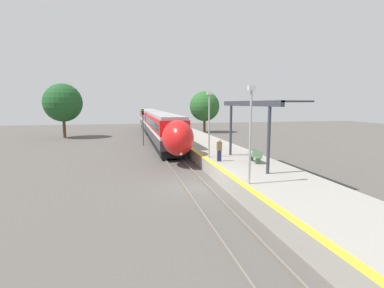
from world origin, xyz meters
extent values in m
plane|color=#56514C|center=(0.00, 0.00, 0.00)|extent=(120.00, 120.00, 0.00)
cube|color=slate|center=(-0.72, 0.00, 0.07)|extent=(0.08, 90.00, 0.15)
cube|color=slate|center=(0.72, 0.00, 0.07)|extent=(0.08, 90.00, 0.15)
cube|color=black|center=(0.00, 18.18, 0.62)|extent=(2.38, 18.38, 0.79)
cube|color=#38383D|center=(0.00, 18.18, 1.49)|extent=(2.70, 19.98, 0.94)
cube|color=white|center=(0.00, 18.18, 2.12)|extent=(2.72, 19.98, 0.32)
cube|color=red|center=(0.00, 18.18, 2.99)|extent=(2.70, 19.98, 1.43)
cube|color=black|center=(0.00, 18.18, 2.92)|extent=(2.73, 18.38, 0.79)
cube|color=#9E9EA3|center=(0.00, 18.18, 3.86)|extent=(2.43, 19.98, 0.30)
cylinder|color=black|center=(-0.72, 10.88, 0.45)|extent=(0.12, 0.91, 0.91)
cylinder|color=black|center=(0.72, 10.88, 0.45)|extent=(0.12, 0.91, 0.91)
cylinder|color=black|center=(-0.72, 13.08, 0.45)|extent=(0.12, 0.91, 0.91)
cylinder|color=black|center=(0.72, 13.08, 0.45)|extent=(0.12, 0.91, 0.91)
cylinder|color=black|center=(-0.72, 23.27, 0.45)|extent=(0.12, 0.91, 0.91)
cylinder|color=black|center=(0.72, 23.27, 0.45)|extent=(0.12, 0.91, 0.91)
cylinder|color=black|center=(-0.72, 25.47, 0.45)|extent=(0.12, 0.91, 0.91)
cylinder|color=black|center=(0.72, 25.47, 0.45)|extent=(0.12, 0.91, 0.91)
ellipsoid|color=red|center=(0.00, 6.83, 2.36)|extent=(2.60, 4.06, 2.96)
ellipsoid|color=black|center=(0.00, 6.33, 2.85)|extent=(1.89, 2.37, 1.51)
sphere|color=#F9F4CC|center=(0.00, 5.31, 1.26)|extent=(0.24, 0.24, 0.24)
cube|color=black|center=(0.00, 38.95, 0.62)|extent=(2.38, 18.38, 0.79)
cube|color=#38383D|center=(0.00, 38.95, 1.49)|extent=(2.70, 19.98, 0.94)
cube|color=white|center=(0.00, 38.95, 2.12)|extent=(2.72, 19.98, 0.32)
cube|color=red|center=(0.00, 38.95, 2.99)|extent=(2.70, 19.98, 1.43)
cube|color=black|center=(0.00, 38.95, 2.92)|extent=(2.73, 18.38, 0.79)
cube|color=#9E9EA3|center=(0.00, 38.95, 3.86)|extent=(2.43, 19.98, 0.30)
cylinder|color=black|center=(-0.72, 31.66, 0.45)|extent=(0.12, 0.91, 0.91)
cylinder|color=black|center=(0.72, 31.66, 0.45)|extent=(0.12, 0.91, 0.91)
cylinder|color=black|center=(-0.72, 33.86, 0.45)|extent=(0.12, 0.91, 0.91)
cylinder|color=black|center=(0.72, 33.86, 0.45)|extent=(0.12, 0.91, 0.91)
cylinder|color=black|center=(-0.72, 44.05, 0.45)|extent=(0.12, 0.91, 0.91)
cylinder|color=black|center=(0.72, 44.05, 0.45)|extent=(0.12, 0.91, 0.91)
cylinder|color=black|center=(-0.72, 46.25, 0.45)|extent=(0.12, 0.91, 0.91)
cylinder|color=black|center=(0.72, 46.25, 0.45)|extent=(0.12, 0.91, 0.91)
cube|color=#9E998E|center=(4.17, 0.00, 0.49)|extent=(5.13, 64.00, 0.99)
cube|color=yellow|center=(1.81, 0.00, 0.99)|extent=(0.40, 64.00, 0.01)
cube|color=#4C6B4C|center=(4.79, 1.60, 1.20)|extent=(0.36, 0.06, 0.42)
cube|color=#4C6B4C|center=(4.79, 2.80, 1.20)|extent=(0.36, 0.06, 0.42)
cube|color=#4C6B4C|center=(4.79, 2.20, 1.42)|extent=(0.44, 1.59, 0.03)
cube|color=#4C6B4C|center=(4.99, 2.20, 1.66)|extent=(0.04, 1.59, 0.44)
cube|color=navy|center=(2.45, 3.16, 1.39)|extent=(0.28, 0.20, 0.80)
cube|color=#7F6647|center=(2.45, 3.16, 2.11)|extent=(0.36, 0.22, 0.63)
sphere|color=beige|center=(2.45, 3.16, 2.53)|extent=(0.22, 0.22, 0.22)
cylinder|color=#59595E|center=(-2.20, 19.88, 1.90)|extent=(0.14, 0.14, 3.80)
cube|color=black|center=(-2.20, 19.88, 4.15)|extent=(0.28, 0.20, 0.70)
sphere|color=#1ED833|center=(-2.20, 19.77, 4.32)|extent=(0.14, 0.14, 0.14)
sphere|color=#330A0A|center=(-2.20, 19.77, 3.98)|extent=(0.14, 0.14, 0.14)
cylinder|color=#9E9EA3|center=(2.14, -3.14, 3.42)|extent=(0.12, 0.12, 4.87)
cube|color=silver|center=(2.14, -3.14, 5.98)|extent=(0.36, 0.20, 0.24)
cylinder|color=#9E9EA3|center=(2.14, 4.89, 3.42)|extent=(0.12, 0.12, 4.87)
cube|color=silver|center=(2.14, 4.89, 5.98)|extent=(0.36, 0.20, 0.24)
cylinder|color=#333842|center=(4.16, -1.19, 3.04)|extent=(0.20, 0.20, 4.10)
cylinder|color=#333842|center=(4.16, 5.54, 3.04)|extent=(0.20, 0.20, 4.10)
cube|color=#333842|center=(4.16, 2.18, 5.19)|extent=(0.24, 9.73, 0.36)
cube|color=#333842|center=(5.06, 2.18, 5.31)|extent=(2.00, 9.73, 0.10)
cylinder|color=brown|center=(-13.43, 30.60, 1.51)|extent=(0.44, 0.44, 3.02)
sphere|color=#1E5123|center=(-13.43, 30.60, 5.29)|extent=(5.68, 5.68, 5.68)
cylinder|color=brown|center=(9.42, 34.40, 1.28)|extent=(0.44, 0.44, 2.55)
sphere|color=#286028|center=(9.42, 34.40, 4.67)|extent=(5.29, 5.29, 5.29)
camera|label=1|loc=(-4.03, -17.51, 5.21)|focal=28.00mm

